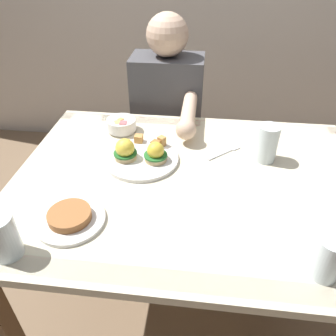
# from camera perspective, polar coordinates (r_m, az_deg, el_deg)

# --- Properties ---
(ground_plane) EXTENTS (6.00, 6.00, 0.00)m
(ground_plane) POSITION_cam_1_polar(r_m,az_deg,el_deg) (1.68, 2.65, -22.20)
(ground_plane) COLOR #7F664C
(dining_table) EXTENTS (1.20, 0.90, 0.74)m
(dining_table) POSITION_cam_1_polar(r_m,az_deg,el_deg) (1.19, 3.49, -5.95)
(dining_table) COLOR beige
(dining_table) RESTS_ON ground_plane
(eggs_benedict_plate) EXTENTS (0.27, 0.27, 0.09)m
(eggs_benedict_plate) POSITION_cam_1_polar(r_m,az_deg,el_deg) (1.19, -4.78, 2.27)
(eggs_benedict_plate) COLOR white
(eggs_benedict_plate) RESTS_ON dining_table
(fruit_bowl) EXTENTS (0.12, 0.12, 0.06)m
(fruit_bowl) POSITION_cam_1_polar(r_m,az_deg,el_deg) (1.38, -8.02, 7.36)
(fruit_bowl) COLOR white
(fruit_bowl) RESTS_ON dining_table
(fork) EXTENTS (0.13, 0.12, 0.00)m
(fork) POSITION_cam_1_polar(r_m,az_deg,el_deg) (1.27, 9.95, 2.77)
(fork) COLOR silver
(fork) RESTS_ON dining_table
(water_glass_near) EXTENTS (0.08, 0.08, 0.13)m
(water_glass_near) POSITION_cam_1_polar(r_m,az_deg,el_deg) (0.94, -26.48, -10.97)
(water_glass_near) COLOR silver
(water_glass_near) RESTS_ON dining_table
(water_glass_far) EXTENTS (0.08, 0.08, 0.14)m
(water_glass_far) POSITION_cam_1_polar(r_m,az_deg,el_deg) (1.23, 16.66, 3.82)
(water_glass_far) COLOR silver
(water_glass_far) RESTS_ON dining_table
(water_glass_extra) EXTENTS (0.07, 0.07, 0.12)m
(water_glass_extra) POSITION_cam_1_polar(r_m,az_deg,el_deg) (0.89, 25.83, -14.15)
(water_glass_extra) COLOR silver
(water_glass_extra) RESTS_ON dining_table
(side_plate) EXTENTS (0.20, 0.20, 0.04)m
(side_plate) POSITION_cam_1_polar(r_m,az_deg,el_deg) (1.00, -16.55, -8.28)
(side_plate) COLOR white
(side_plate) RESTS_ON dining_table
(diner_person) EXTENTS (0.34, 0.54, 1.14)m
(diner_person) POSITION_cam_1_polar(r_m,az_deg,el_deg) (1.68, -0.09, 8.64)
(diner_person) COLOR #33333D
(diner_person) RESTS_ON ground_plane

